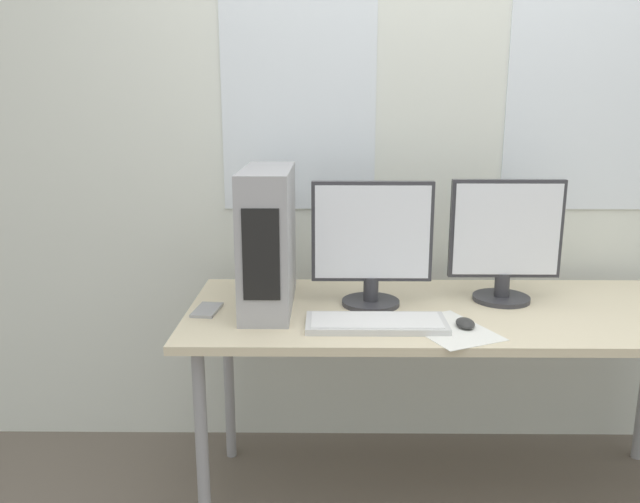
{
  "coord_description": "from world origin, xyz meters",
  "views": [
    {
      "loc": [
        -0.44,
        -1.67,
        1.41
      ],
      "look_at": [
        -0.46,
        0.35,
        0.93
      ],
      "focal_mm": 35.0,
      "sensor_mm": 36.0,
      "label": 1
    }
  ],
  "objects_px": {
    "pc_tower": "(268,238)",
    "keyboard": "(376,323)",
    "monitor_right_near": "(505,241)",
    "cell_phone": "(207,310)",
    "monitor_main": "(372,243)",
    "mouse": "(465,323)"
  },
  "relations": [
    {
      "from": "monitor_right_near",
      "to": "keyboard",
      "type": "height_order",
      "value": "monitor_right_near"
    },
    {
      "from": "cell_phone",
      "to": "monitor_main",
      "type": "bearing_deg",
      "value": 14.01
    },
    {
      "from": "pc_tower",
      "to": "monitor_right_near",
      "type": "distance_m",
      "value": 0.82
    },
    {
      "from": "monitor_right_near",
      "to": "pc_tower",
      "type": "bearing_deg",
      "value": -176.27
    },
    {
      "from": "pc_tower",
      "to": "keyboard",
      "type": "height_order",
      "value": "pc_tower"
    },
    {
      "from": "monitor_right_near",
      "to": "cell_phone",
      "type": "relative_size",
      "value": 2.85
    },
    {
      "from": "monitor_main",
      "to": "monitor_right_near",
      "type": "relative_size",
      "value": 1.0
    },
    {
      "from": "monitor_right_near",
      "to": "cell_phone",
      "type": "bearing_deg",
      "value": -172.81
    },
    {
      "from": "monitor_right_near",
      "to": "cell_phone",
      "type": "distance_m",
      "value": 1.05
    },
    {
      "from": "keyboard",
      "to": "mouse",
      "type": "xyz_separation_m",
      "value": [
        0.28,
        -0.0,
        0.0
      ]
    },
    {
      "from": "pc_tower",
      "to": "cell_phone",
      "type": "distance_m",
      "value": 0.32
    },
    {
      "from": "pc_tower",
      "to": "mouse",
      "type": "bearing_deg",
      "value": -19.06
    },
    {
      "from": "monitor_right_near",
      "to": "mouse",
      "type": "relative_size",
      "value": 4.84
    },
    {
      "from": "keyboard",
      "to": "mouse",
      "type": "distance_m",
      "value": 0.28
    },
    {
      "from": "keyboard",
      "to": "cell_phone",
      "type": "relative_size",
      "value": 2.92
    },
    {
      "from": "monitor_main",
      "to": "monitor_right_near",
      "type": "bearing_deg",
      "value": 6.42
    },
    {
      "from": "pc_tower",
      "to": "keyboard",
      "type": "bearing_deg",
      "value": -31.28
    },
    {
      "from": "pc_tower",
      "to": "monitor_main",
      "type": "relative_size",
      "value": 1.14
    },
    {
      "from": "pc_tower",
      "to": "mouse",
      "type": "relative_size",
      "value": 5.53
    },
    {
      "from": "monitor_main",
      "to": "keyboard",
      "type": "distance_m",
      "value": 0.3
    },
    {
      "from": "pc_tower",
      "to": "keyboard",
      "type": "distance_m",
      "value": 0.47
    },
    {
      "from": "monitor_right_near",
      "to": "cell_phone",
      "type": "height_order",
      "value": "monitor_right_near"
    }
  ]
}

